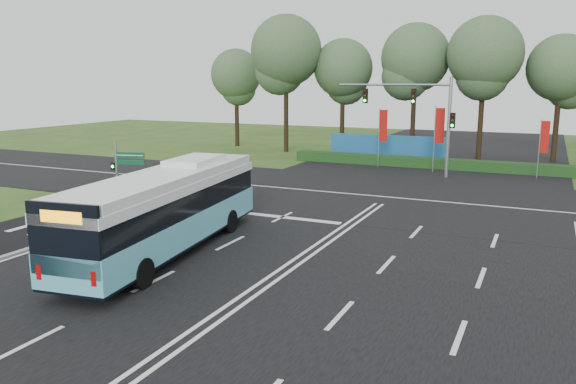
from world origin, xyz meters
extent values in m
plane|color=#2B4A18|center=(0.00, 0.00, 0.00)|extent=(120.00, 120.00, 0.00)
cube|color=black|center=(0.00, 0.00, 0.02)|extent=(20.00, 120.00, 0.04)
cube|color=black|center=(0.00, 12.00, 0.03)|extent=(120.00, 14.00, 0.05)
cube|color=black|center=(-12.50, -3.00, 0.03)|extent=(5.00, 18.00, 0.06)
cube|color=gray|center=(-10.10, -3.00, 0.06)|extent=(0.25, 18.00, 0.12)
cube|color=#58B7CB|center=(-4.91, -2.00, 1.07)|extent=(4.10, 12.25, 1.10)
cube|color=black|center=(-4.91, -2.00, 0.57)|extent=(4.07, 12.18, 0.30)
cube|color=black|center=(-4.91, -2.00, 2.07)|extent=(3.98, 12.05, 0.95)
cube|color=white|center=(-4.91, -2.00, 2.67)|extent=(4.10, 12.25, 0.35)
cube|color=white|center=(-4.91, -2.00, 3.02)|extent=(3.99, 11.76, 0.35)
cube|color=white|center=(-5.24, 0.49, 3.32)|extent=(1.99, 3.19, 0.25)
cube|color=black|center=(-4.10, -7.89, 2.12)|extent=(2.42, 0.45, 2.20)
cube|color=orange|center=(-4.10, -7.93, 2.82)|extent=(1.40, 0.25, 0.35)
cylinder|color=black|center=(-6.53, 1.22, 0.52)|extent=(0.42, 1.07, 1.04)
cylinder|color=black|center=(-4.21, 1.54, 0.52)|extent=(0.42, 1.07, 1.04)
cylinder|color=black|center=(-5.55, -5.92, 0.52)|extent=(0.42, 1.07, 1.04)
cylinder|color=black|center=(-3.23, -5.61, 0.52)|extent=(0.42, 1.07, 1.04)
cylinder|color=gray|center=(-11.56, 2.68, 1.75)|extent=(0.14, 0.14, 3.50)
cube|color=black|center=(-11.56, 2.50, 2.40)|extent=(0.31, 0.23, 0.40)
sphere|color=#19F233|center=(-11.56, 2.40, 2.40)|extent=(0.14, 0.14, 0.14)
cylinder|color=gray|center=(-10.33, 1.32, 1.93)|extent=(0.12, 0.12, 3.86)
cube|color=#0C4627|center=(-9.63, 1.50, 3.18)|extent=(1.41, 0.43, 0.29)
cube|color=#0C4627|center=(-9.63, 1.50, 2.85)|extent=(1.41, 0.43, 0.21)
cube|color=white|center=(-9.63, 1.47, 3.18)|extent=(1.31, 0.35, 0.04)
cylinder|color=gray|center=(-3.71, 23.35, 2.30)|extent=(0.07, 0.07, 4.59)
cube|color=#A4130E|center=(-3.38, 23.34, 3.26)|extent=(0.61, 0.07, 2.45)
cylinder|color=gray|center=(0.69, 22.56, 2.42)|extent=(0.08, 0.08, 4.85)
cube|color=#A4130E|center=(1.03, 22.65, 3.45)|extent=(0.63, 0.21, 2.59)
cylinder|color=gray|center=(7.77, 22.68, 2.05)|extent=(0.06, 0.06, 4.10)
cube|color=#A4130E|center=(8.07, 22.69, 2.91)|extent=(0.55, 0.07, 2.18)
cylinder|color=gray|center=(2.00, 20.50, 3.50)|extent=(0.24, 0.24, 7.00)
cylinder|color=gray|center=(-2.00, 20.50, 6.40)|extent=(8.00, 0.16, 0.16)
cube|color=black|center=(-0.50, 20.50, 5.60)|extent=(0.32, 0.28, 1.05)
cube|color=black|center=(-4.00, 20.50, 5.60)|extent=(0.32, 0.28, 1.05)
cube|color=black|center=(2.25, 20.50, 4.00)|extent=(0.32, 0.28, 1.05)
cube|color=#153613|center=(0.00, 24.50, 0.40)|extent=(22.00, 1.20, 0.80)
cube|color=#1A578D|center=(-4.00, 27.00, 1.10)|extent=(10.00, 0.30, 2.20)
cylinder|color=black|center=(-21.23, 31.62, 3.50)|extent=(0.44, 0.44, 6.99)
sphere|color=#385834|center=(-21.23, 31.62, 7.36)|extent=(5.15, 5.15, 5.15)
cylinder|color=black|center=(-14.51, 29.33, 4.49)|extent=(0.44, 0.44, 8.98)
sphere|color=#385834|center=(-14.51, 29.33, 9.45)|extent=(6.62, 6.62, 6.62)
cylinder|color=black|center=(-9.67, 31.61, 3.73)|extent=(0.44, 0.44, 7.46)
sphere|color=#385834|center=(-9.67, 31.61, 7.85)|extent=(5.50, 5.50, 5.50)
cylinder|color=black|center=(-3.03, 32.05, 4.14)|extent=(0.44, 0.44, 8.29)
sphere|color=#385834|center=(-3.03, 32.05, 8.72)|extent=(6.11, 6.11, 6.11)
cylinder|color=black|center=(2.95, 30.99, 4.22)|extent=(0.44, 0.44, 8.44)
sphere|color=#385834|center=(2.95, 30.99, 8.88)|extent=(6.22, 6.22, 6.22)
cylinder|color=black|center=(8.78, 32.14, 3.66)|extent=(0.44, 0.44, 7.33)
sphere|color=#385834|center=(8.78, 32.14, 7.71)|extent=(5.40, 5.40, 5.40)
camera|label=1|loc=(8.30, -19.27, 6.60)|focal=35.00mm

